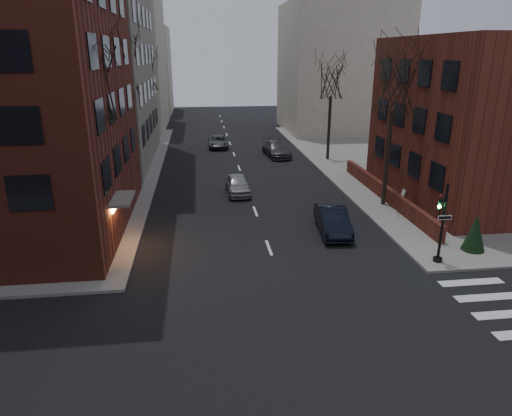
{
  "coord_description": "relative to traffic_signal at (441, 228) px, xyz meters",
  "views": [
    {
      "loc": [
        -3.48,
        -10.26,
        9.97
      ],
      "look_at": [
        -0.59,
        12.85,
        2.0
      ],
      "focal_mm": 32.0,
      "sensor_mm": 36.0,
      "label": 1
    }
  ],
  "objects": [
    {
      "name": "car_lane_gray",
      "position": [
        -3.75,
        25.44,
        -1.16
      ],
      "size": [
        2.6,
        5.32,
        1.49
      ],
      "primitive_type": "imported",
      "rotation": [
        0.0,
        0.0,
        0.1
      ],
      "color": "#404046",
      "rests_on": "ground"
    },
    {
      "name": "tree_right_b",
      "position": [
        0.86,
        23.01,
        5.68
      ],
      "size": [
        3.74,
        3.74,
        9.18
      ],
      "color": "#2D231C",
      "rests_on": "sidewalk_far_right"
    },
    {
      "name": "streetlamp_far",
      "position": [
        -16.14,
        33.01,
        2.33
      ],
      "size": [
        0.36,
        0.36,
        6.28
      ],
      "color": "black",
      "rests_on": "sidewalk_far_left"
    },
    {
      "name": "car_lane_silver",
      "position": [
        -8.74,
        13.14,
        -1.21
      ],
      "size": [
        1.74,
        4.15,
        1.4
      ],
      "primitive_type": "imported",
      "rotation": [
        0.0,
        0.0,
        0.02
      ],
      "color": "#96959A",
      "rests_on": "ground"
    },
    {
      "name": "tree_left_b",
      "position": [
        -16.74,
        17.01,
        7.0
      ],
      "size": [
        4.4,
        4.4,
        10.8
      ],
      "color": "#2D231C",
      "rests_on": "sidewalk_far_left"
    },
    {
      "name": "tree_left_a",
      "position": [
        -16.74,
        5.01,
        6.56
      ],
      "size": [
        4.18,
        4.18,
        10.26
      ],
      "color": "#2D231C",
      "rests_on": "sidewalk_far_left"
    },
    {
      "name": "parked_sedan",
      "position": [
        -3.94,
        4.77,
        -1.16
      ],
      "size": [
        2.01,
        4.68,
        1.5
      ],
      "primitive_type": "imported",
      "rotation": [
        0.0,
        0.0,
        -0.09
      ],
      "color": "black",
      "rests_on": "ground"
    },
    {
      "name": "building_left_tan",
      "position": [
        -24.94,
        25.01,
        12.09
      ],
      "size": [
        18.0,
        18.0,
        28.0
      ],
      "primitive_type": "cube",
      "color": "gray",
      "rests_on": "ground"
    },
    {
      "name": "low_wall_right",
      "position": [
        1.36,
        10.01,
        -1.26
      ],
      "size": [
        0.35,
        16.0,
        1.0
      ],
      "primitive_type": "cube",
      "color": "maroon",
      "rests_on": "sidewalk_far_right"
    },
    {
      "name": "ground",
      "position": [
        -7.94,
        -8.99,
        -1.91
      ],
      "size": [
        160.0,
        160.0,
        0.0
      ],
      "primitive_type": "plane",
      "color": "black",
      "rests_on": "ground"
    },
    {
      "name": "sandwich_board",
      "position": [
        2.56,
        9.39,
        -1.33
      ],
      "size": [
        0.42,
        0.56,
        0.86
      ],
      "primitive_type": "cube",
      "rotation": [
        0.0,
        0.0,
        -0.07
      ],
      "color": "silver",
      "rests_on": "sidewalk_far_right"
    },
    {
      "name": "building_right_brick",
      "position": [
        8.56,
        10.01,
        3.59
      ],
      "size": [
        12.0,
        14.0,
        11.0
      ],
      "primitive_type": "cube",
      "color": "maroon",
      "rests_on": "ground"
    },
    {
      "name": "building_distant_ra",
      "position": [
        7.06,
        41.01,
        6.09
      ],
      "size": [
        14.0,
        14.0,
        16.0
      ],
      "primitive_type": "cube",
      "color": "beige",
      "rests_on": "ground"
    },
    {
      "name": "building_distant_la",
      "position": [
        -22.94,
        46.01,
        7.09
      ],
      "size": [
        14.0,
        16.0,
        18.0
      ],
      "primitive_type": "cube",
      "color": "beige",
      "rests_on": "ground"
    },
    {
      "name": "tree_right_a",
      "position": [
        0.86,
        9.01,
        6.12
      ],
      "size": [
        3.96,
        3.96,
        9.72
      ],
      "color": "#2D231C",
      "rests_on": "sidewalk_far_right"
    },
    {
      "name": "streetlamp_near",
      "position": [
        -16.14,
        13.01,
        2.33
      ],
      "size": [
        0.36,
        0.36,
        6.28
      ],
      "color": "black",
      "rests_on": "sidewalk_far_left"
    },
    {
      "name": "traffic_signal",
      "position": [
        0.0,
        0.0,
        0.0
      ],
      "size": [
        0.76,
        0.44,
        4.0
      ],
      "color": "black",
      "rests_on": "sidewalk_far_right"
    },
    {
      "name": "evergreen_shrub",
      "position": [
        2.56,
        1.07,
        -0.78
      ],
      "size": [
        1.5,
        1.5,
        1.95
      ],
      "primitive_type": "cone",
      "rotation": [
        0.0,
        0.0,
        0.35
      ],
      "color": "black",
      "rests_on": "sidewalk_far_right"
    },
    {
      "name": "car_lane_far",
      "position": [
        -9.37,
        30.72,
        -1.28
      ],
      "size": [
        2.22,
        4.61,
        1.27
      ],
      "primitive_type": "imported",
      "rotation": [
        0.0,
        0.0,
        -0.03
      ],
      "color": "#46474B",
      "rests_on": "ground"
    },
    {
      "name": "tree_left_c",
      "position": [
        -16.74,
        31.01,
        6.12
      ],
      "size": [
        3.96,
        3.96,
        9.72
      ],
      "color": "#2D231C",
      "rests_on": "sidewalk_far_left"
    },
    {
      "name": "building_distant_lb",
      "position": [
        -20.94,
        63.01,
        5.09
      ],
      "size": [
        10.0,
        12.0,
        14.0
      ],
      "primitive_type": "cube",
      "color": "beige",
      "rests_on": "ground"
    }
  ]
}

